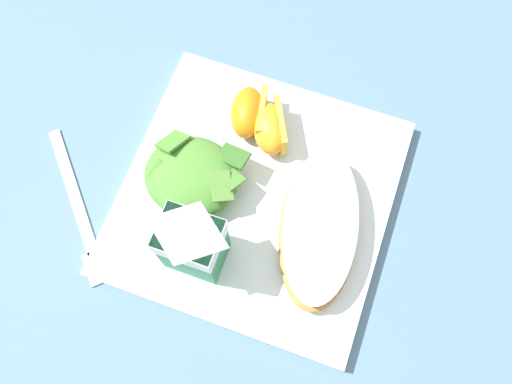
# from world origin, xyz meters

# --- Properties ---
(ground) EXTENTS (3.00, 3.00, 0.00)m
(ground) POSITION_xyz_m (0.00, 0.00, 0.00)
(ground) COLOR slate
(white_plate) EXTENTS (0.28, 0.28, 0.02)m
(white_plate) POSITION_xyz_m (0.00, 0.00, 0.01)
(white_plate) COLOR silver
(white_plate) RESTS_ON ground
(cheesy_pizza_bread) EXTENTS (0.11, 0.18, 0.04)m
(cheesy_pizza_bread) POSITION_xyz_m (-0.07, 0.02, 0.03)
(cheesy_pizza_bread) COLOR #B77F42
(cheesy_pizza_bread) RESTS_ON white_plate
(green_salad_pile) EXTENTS (0.11, 0.09, 0.05)m
(green_salad_pile) POSITION_xyz_m (0.07, 0.01, 0.04)
(green_salad_pile) COLOR #4C8433
(green_salad_pile) RESTS_ON white_plate
(milk_carton) EXTENTS (0.06, 0.05, 0.11)m
(milk_carton) POSITION_xyz_m (0.03, 0.08, 0.08)
(milk_carton) COLOR #2D8451
(milk_carton) RESTS_ON white_plate
(orange_wedge_front) EXTENTS (0.06, 0.07, 0.04)m
(orange_wedge_front) POSITION_xyz_m (0.01, -0.07, 0.04)
(orange_wedge_front) COLOR orange
(orange_wedge_front) RESTS_ON white_plate
(orange_wedge_middle) EXTENTS (0.05, 0.07, 0.04)m
(orange_wedge_middle) POSITION_xyz_m (0.04, -0.08, 0.04)
(orange_wedge_middle) COLOR orange
(orange_wedge_middle) RESTS_ON white_plate
(metal_fork) EXTENTS (0.14, 0.15, 0.01)m
(metal_fork) POSITION_xyz_m (0.17, 0.08, 0.00)
(metal_fork) COLOR silver
(metal_fork) RESTS_ON ground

